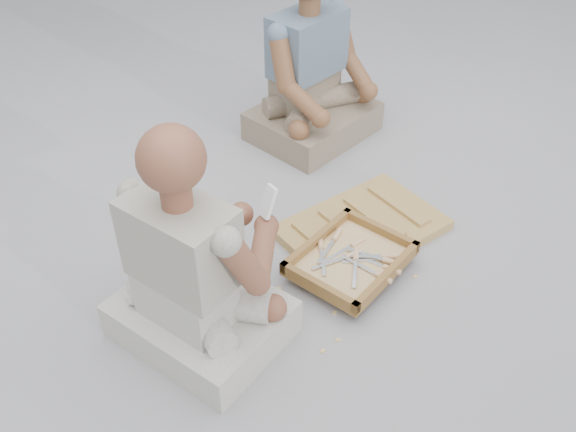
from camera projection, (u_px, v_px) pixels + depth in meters
ground at (337, 298)px, 2.43m from camera, size 60.00×60.00×0.00m
carved_panel at (362, 228)px, 2.71m from camera, size 0.66×0.44×0.04m
tool_tray at (351, 260)px, 2.50m from camera, size 0.52×0.46×0.06m
chisel_0 at (386, 260)px, 2.47m from camera, size 0.12×0.20×0.02m
chisel_1 at (387, 268)px, 2.46m from camera, size 0.11×0.21×0.02m
chisel_2 at (335, 238)px, 2.58m from camera, size 0.20×0.12×0.02m
chisel_3 at (378, 275)px, 2.42m from camera, size 0.07×0.22×0.02m
chisel_4 at (356, 258)px, 2.49m from camera, size 0.16×0.17×0.02m
chisel_5 at (383, 259)px, 2.50m from camera, size 0.20×0.12×0.02m
chisel_6 at (349, 256)px, 2.50m from camera, size 0.22×0.05×0.02m
chisel_7 at (354, 245)px, 2.56m from camera, size 0.22×0.03×0.02m
chisel_8 at (384, 256)px, 2.49m from camera, size 0.19×0.15×0.02m
chisel_9 at (321, 247)px, 2.54m from camera, size 0.14×0.19×0.02m
wood_chip_0 at (359, 205)px, 2.87m from camera, size 0.02×0.02×0.00m
wood_chip_1 at (338, 340)px, 2.27m from camera, size 0.02×0.02×0.00m
wood_chip_2 at (228, 249)px, 2.64m from camera, size 0.02×0.02×0.00m
wood_chip_3 at (286, 248)px, 2.64m from camera, size 0.02×0.02×0.00m
wood_chip_4 at (390, 278)px, 2.51m from camera, size 0.02×0.02×0.00m
wood_chip_5 at (415, 277)px, 2.51m from camera, size 0.02×0.02×0.00m
wood_chip_6 at (323, 351)px, 2.23m from camera, size 0.02×0.02×0.00m
wood_chip_7 at (359, 266)px, 2.56m from camera, size 0.02×0.02×0.00m
wood_chip_8 at (351, 200)px, 2.90m from camera, size 0.02×0.02×0.00m
wood_chip_9 at (326, 215)px, 2.81m from camera, size 0.02×0.02×0.00m
wood_chip_10 at (335, 313)px, 2.37m from camera, size 0.02×0.02×0.00m
wood_chip_11 at (279, 288)px, 2.46m from camera, size 0.02×0.02×0.00m
craftsman at (195, 273)px, 2.11m from camera, size 0.65×0.66×0.87m
companion at (312, 80)px, 3.15m from camera, size 0.66×0.56×0.91m
mobile_phone at (268, 202)px, 2.20m from camera, size 0.06×0.05×0.12m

